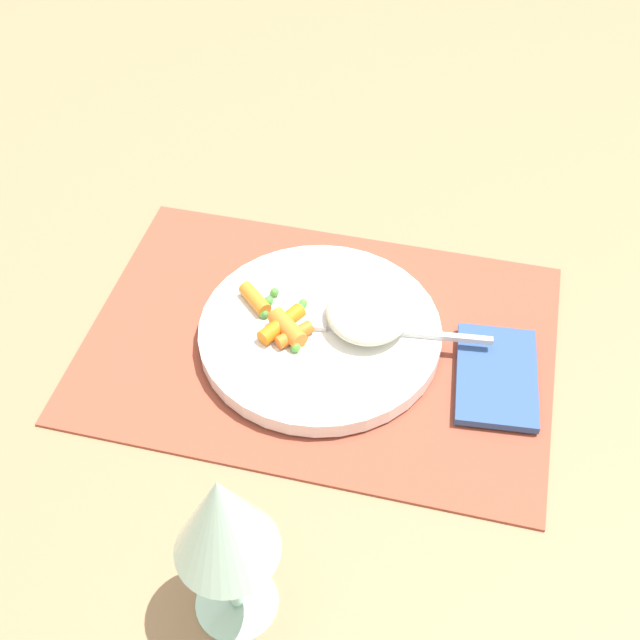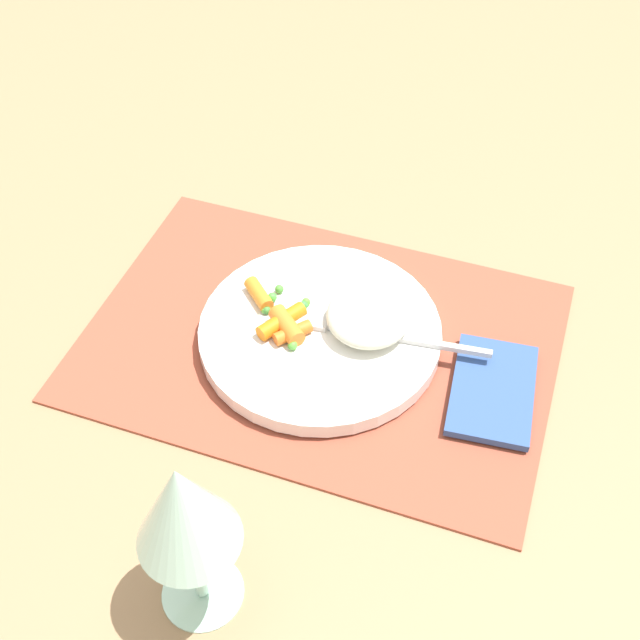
{
  "view_description": "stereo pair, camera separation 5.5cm",
  "coord_description": "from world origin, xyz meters",
  "px_view_note": "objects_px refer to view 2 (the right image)",
  "views": [
    {
      "loc": [
        -0.13,
        0.53,
        0.62
      ],
      "look_at": [
        0.0,
        0.0,
        0.03
      ],
      "focal_mm": 46.47,
      "sensor_mm": 36.0,
      "label": 1
    },
    {
      "loc": [
        -0.18,
        0.51,
        0.62
      ],
      "look_at": [
        0.0,
        0.0,
        0.03
      ],
      "focal_mm": 46.47,
      "sensor_mm": 36.0,
      "label": 2
    }
  ],
  "objects_px": {
    "plate": "(320,333)",
    "carrot_portion": "(280,319)",
    "rice_mound": "(369,315)",
    "wine_glass": "(186,512)",
    "napkin": "(493,390)",
    "fork": "(363,332)"
  },
  "relations": [
    {
      "from": "carrot_portion",
      "to": "wine_glass",
      "type": "bearing_deg",
      "value": 98.52
    },
    {
      "from": "carrot_portion",
      "to": "wine_glass",
      "type": "height_order",
      "value": "wine_glass"
    },
    {
      "from": "napkin",
      "to": "rice_mound",
      "type": "bearing_deg",
      "value": -11.99
    },
    {
      "from": "plate",
      "to": "fork",
      "type": "height_order",
      "value": "fork"
    },
    {
      "from": "carrot_portion",
      "to": "fork",
      "type": "relative_size",
      "value": 0.42
    },
    {
      "from": "carrot_portion",
      "to": "napkin",
      "type": "distance_m",
      "value": 0.21
    },
    {
      "from": "plate",
      "to": "rice_mound",
      "type": "height_order",
      "value": "rice_mound"
    },
    {
      "from": "carrot_portion",
      "to": "rice_mound",
      "type": "bearing_deg",
      "value": -162.1
    },
    {
      "from": "napkin",
      "to": "plate",
      "type": "bearing_deg",
      "value": -3.41
    },
    {
      "from": "wine_glass",
      "to": "rice_mound",
      "type": "bearing_deg",
      "value": -98.14
    },
    {
      "from": "plate",
      "to": "carrot_portion",
      "type": "height_order",
      "value": "carrot_portion"
    },
    {
      "from": "carrot_portion",
      "to": "napkin",
      "type": "height_order",
      "value": "carrot_portion"
    },
    {
      "from": "carrot_portion",
      "to": "fork",
      "type": "height_order",
      "value": "carrot_portion"
    },
    {
      "from": "plate",
      "to": "rice_mound",
      "type": "distance_m",
      "value": 0.05
    },
    {
      "from": "wine_glass",
      "to": "fork",
      "type": "bearing_deg",
      "value": -98.16
    },
    {
      "from": "carrot_portion",
      "to": "wine_glass",
      "type": "relative_size",
      "value": 0.49
    },
    {
      "from": "plate",
      "to": "wine_glass",
      "type": "relative_size",
      "value": 1.36
    },
    {
      "from": "wine_glass",
      "to": "napkin",
      "type": "bearing_deg",
      "value": -122.94
    },
    {
      "from": "plate",
      "to": "fork",
      "type": "bearing_deg",
      "value": -173.68
    },
    {
      "from": "fork",
      "to": "wine_glass",
      "type": "xyz_separation_m",
      "value": [
        0.04,
        0.28,
        0.1
      ]
    },
    {
      "from": "plate",
      "to": "napkin",
      "type": "xyz_separation_m",
      "value": [
        -0.17,
        0.01,
        -0.0
      ]
    },
    {
      "from": "napkin",
      "to": "fork",
      "type": "bearing_deg",
      "value": -6.52
    }
  ]
}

